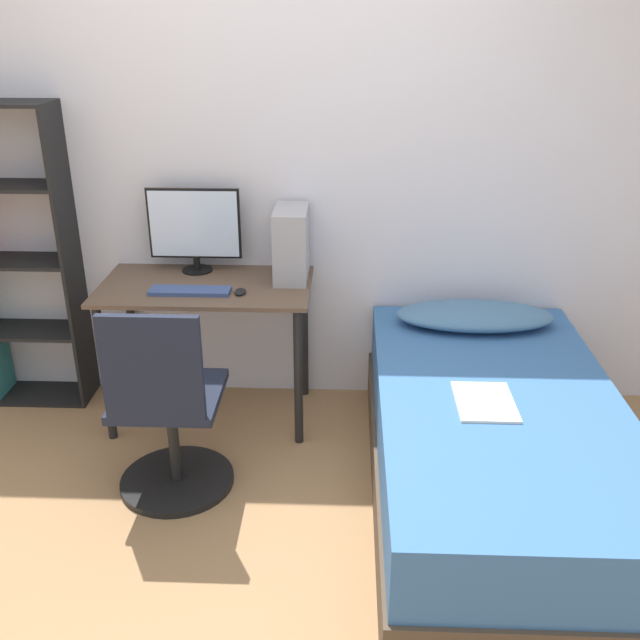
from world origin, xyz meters
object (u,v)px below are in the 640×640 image
monitor (194,227)px  bed (494,450)px  office_chair (168,421)px  pc_tower (291,244)px  keyboard (190,291)px

monitor → bed: bearing=-31.4°
office_chair → pc_tower: (0.49, 0.79, 0.57)m
bed → monitor: 1.85m
pc_tower → office_chair: bearing=-121.9°
monitor → keyboard: (0.03, -0.32, -0.23)m
monitor → pc_tower: monitor is taller
office_chair → monitor: (-0.02, 0.87, 0.63)m
bed → office_chair: bearing=179.6°
office_chair → monitor: bearing=91.0°
bed → pc_tower: bearing=139.6°
keyboard → bed: bearing=-21.7°
office_chair → bed: size_ratio=0.48×
office_chair → monitor: monitor is taller
office_chair → pc_tower: size_ratio=2.59×
bed → monitor: bearing=148.6°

